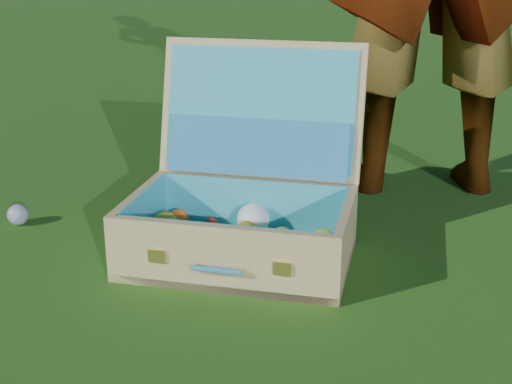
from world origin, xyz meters
name	(u,v)px	position (x,y,z in m)	size (l,w,h in m)	color
ground	(149,275)	(0.00, 0.00, 0.00)	(60.00, 60.00, 0.00)	#215114
stray_ball	(18,215)	(-0.54, 0.03, 0.03)	(0.06, 0.06, 0.06)	teal
suitcase	(246,196)	(0.10, 0.27, 0.15)	(0.71, 0.68, 0.53)	tan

